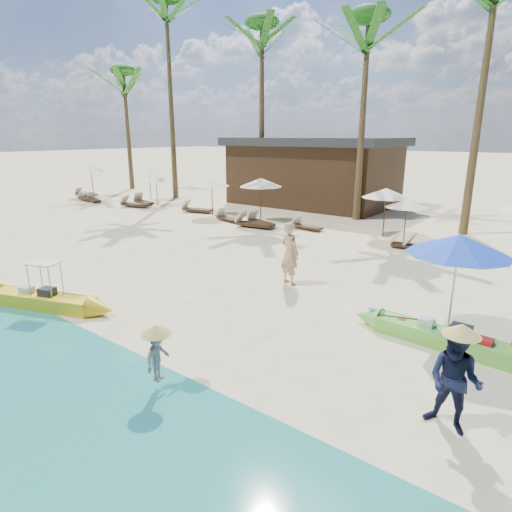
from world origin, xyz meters
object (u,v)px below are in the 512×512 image
Objects in this scene: tourist at (290,253)px; blue_umbrella at (459,245)px; green_canoe at (442,337)px; yellow_canoe at (43,300)px.

blue_umbrella reaches higher than tourist.
blue_umbrella is at bearing 95.63° from green_canoe.
yellow_canoe is at bearing 68.41° from tourist.
tourist is at bearing 171.22° from blue_umbrella.
tourist reaches higher than yellow_canoe.
yellow_canoe is 7.06m from tourist.
green_canoe is 5.14m from tourist.
green_canoe is at bearing 4.92° from yellow_canoe.
green_canoe is 2.06m from blue_umbrella.
yellow_canoe reaches higher than green_canoe.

